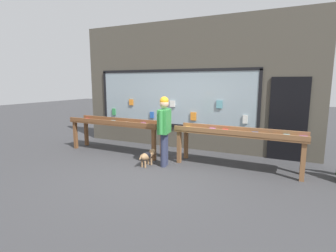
# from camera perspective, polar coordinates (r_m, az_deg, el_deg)

# --- Properties ---
(ground_plane) EXTENTS (40.00, 40.00, 0.00)m
(ground_plane) POSITION_cam_1_polar(r_m,az_deg,el_deg) (5.92, -3.99, -9.92)
(ground_plane) COLOR #38383A
(shopfront_facade) EXTENTS (7.12, 0.29, 3.73)m
(shopfront_facade) POSITION_cam_1_polar(r_m,az_deg,el_deg) (7.75, 4.66, 8.48)
(shopfront_facade) COLOR #4C473D
(shopfront_facade) RESTS_ON ground_plane
(display_table_left) EXTENTS (2.93, 0.70, 0.95)m
(display_table_left) POSITION_cam_1_polar(r_m,az_deg,el_deg) (7.51, -11.26, 0.13)
(display_table_left) COLOR brown
(display_table_left) RESTS_ON ground_plane
(display_table_right) EXTENTS (2.93, 0.69, 0.93)m
(display_table_right) POSITION_cam_1_polar(r_m,az_deg,el_deg) (6.17, 14.93, -2.16)
(display_table_right) COLOR brown
(display_table_right) RESTS_ON ground_plane
(person_browsing) EXTENTS (0.29, 0.65, 1.64)m
(person_browsing) POSITION_cam_1_polar(r_m,az_deg,el_deg) (6.09, -0.81, -0.03)
(person_browsing) COLOR #2D334C
(person_browsing) RESTS_ON ground_plane
(small_dog) EXTENTS (0.23, 0.61, 0.36)m
(small_dog) POSITION_cam_1_polar(r_m,az_deg,el_deg) (6.27, -4.47, -6.42)
(small_dog) COLOR #99724C
(small_dog) RESTS_ON ground_plane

